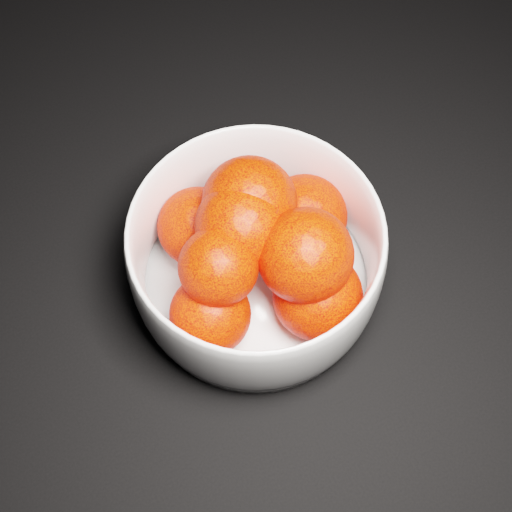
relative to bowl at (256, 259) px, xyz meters
name	(u,v)px	position (x,y,z in m)	size (l,w,h in m)	color
ground	(373,13)	(0.25, 0.25, -0.05)	(3.00, 3.00, 0.00)	black
bowl	(256,259)	(0.00, 0.00, 0.00)	(0.21, 0.21, 0.10)	white
orange_pile	(261,247)	(0.00, 0.00, 0.02)	(0.18, 0.17, 0.12)	#FF1C02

